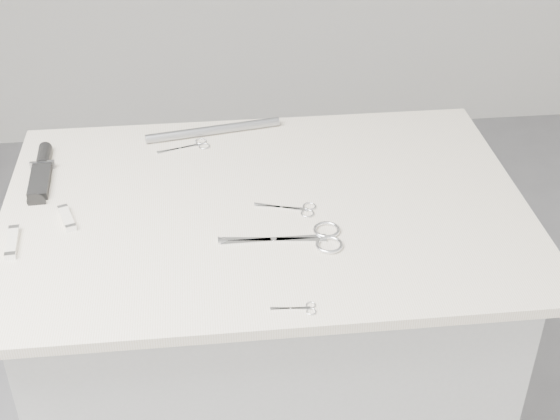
{
  "coord_description": "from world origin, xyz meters",
  "views": [
    {
      "loc": [
        -0.11,
        -1.24,
        1.75
      ],
      "look_at": [
        0.03,
        -0.02,
        0.92
      ],
      "focal_mm": 50.0,
      "sensor_mm": 36.0,
      "label": 1
    }
  ],
  "objects": [
    {
      "name": "pocket_knife_b",
      "position": [
        -0.46,
        -0.08,
        0.93
      ],
      "size": [
        0.03,
        0.09,
        0.01
      ],
      "rotation": [
        0.0,
        0.0,
        1.65
      ],
      "color": "silver",
      "rests_on": "display_board"
    },
    {
      "name": "tiny_scissors",
      "position": [
        0.03,
        -0.31,
        0.92
      ],
      "size": [
        0.07,
        0.03,
        0.0
      ],
      "rotation": [
        0.0,
        0.0,
        -0.09
      ],
      "color": "silver",
      "rests_on": "display_board"
    },
    {
      "name": "sheathed_knife",
      "position": [
        -0.44,
        0.16,
        0.93
      ],
      "size": [
        0.05,
        0.2,
        0.03
      ],
      "rotation": [
        0.0,
        0.0,
        1.62
      ],
      "color": "black",
      "rests_on": "display_board"
    },
    {
      "name": "metal_rail",
      "position": [
        -0.09,
        0.29,
        0.93
      ],
      "size": [
        0.3,
        0.07,
        0.02
      ],
      "primitive_type": "cylinder",
      "rotation": [
        0.0,
        1.57,
        0.18
      ],
      "color": "gray",
      "rests_on": "display_board"
    },
    {
      "name": "display_board",
      "position": [
        0.0,
        0.0,
        0.91
      ],
      "size": [
        1.0,
        0.7,
        0.02
      ],
      "primitive_type": "cube",
      "color": "beige",
      "rests_on": "plinth"
    },
    {
      "name": "embroidery_scissors_a",
      "position": [
        0.06,
        -0.03,
        0.92
      ],
      "size": [
        0.12,
        0.06,
        0.0
      ],
      "rotation": [
        0.0,
        0.0,
        -0.29
      ],
      "color": "silver",
      "rests_on": "display_board"
    },
    {
      "name": "embroidery_scissors_b",
      "position": [
        -0.14,
        0.24,
        0.92
      ],
      "size": [
        0.11,
        0.06,
        0.0
      ],
      "rotation": [
        0.0,
        0.0,
        0.29
      ],
      "color": "silver",
      "rests_on": "display_board"
    },
    {
      "name": "plinth",
      "position": [
        0.0,
        0.0,
        0.45
      ],
      "size": [
        0.9,
        0.6,
        0.9
      ],
      "primitive_type": "cube",
      "color": "#B3B3B1",
      "rests_on": "ground"
    },
    {
      "name": "pocket_knife_a",
      "position": [
        -0.37,
        -0.02,
        0.92
      ],
      "size": [
        0.04,
        0.08,
        0.01
      ],
      "rotation": [
        0.0,
        0.0,
        1.89
      ],
      "color": "silver",
      "rests_on": "display_board"
    },
    {
      "name": "large_shears",
      "position": [
        0.07,
        -0.12,
        0.92
      ],
      "size": [
        0.22,
        0.1,
        0.01
      ],
      "rotation": [
        0.0,
        0.0,
        -0.06
      ],
      "color": "silver",
      "rests_on": "display_board"
    }
  ]
}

